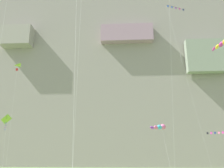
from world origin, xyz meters
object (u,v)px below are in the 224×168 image
(kite_banner_mid_right, at_px, (178,21))
(kite_diamond_near_cliff, at_px, (6,121))
(kite_windsock_mid_center, at_px, (160,127))
(kite_delta_far_right, at_px, (14,70))
(kite_banner_low_center, at_px, (217,135))
(kite_windsock_upper_left, at_px, (222,44))

(kite_banner_mid_right, distance_m, kite_diamond_near_cliff, 39.77)
(kite_windsock_mid_center, bearing_deg, kite_diamond_near_cliff, -172.17)
(kite_delta_far_right, relative_size, kite_windsock_mid_center, 2.29)
(kite_banner_low_center, distance_m, kite_windsock_mid_center, 12.00)
(kite_windsock_upper_left, bearing_deg, kite_windsock_mid_center, 142.18)
(kite_delta_far_right, relative_size, kite_diamond_near_cliff, 1.98)
(kite_banner_low_center, xyz_separation_m, kite_diamond_near_cliff, (-38.71, -7.38, 2.14))
(kite_banner_low_center, bearing_deg, kite_diamond_near_cliff, -169.21)
(kite_banner_mid_right, bearing_deg, kite_windsock_upper_left, -63.76)
(kite_delta_far_right, xyz_separation_m, kite_windsock_mid_center, (28.55, 0.90, -11.54))
(kite_windsock_upper_left, distance_m, kite_banner_mid_right, 14.38)
(kite_banner_mid_right, relative_size, kite_diamond_near_cliff, 3.47)
(kite_delta_far_right, height_order, kite_diamond_near_cliff, kite_delta_far_right)
(kite_banner_mid_right, height_order, kite_diamond_near_cliff, kite_banner_mid_right)
(kite_banner_mid_right, xyz_separation_m, kite_windsock_mid_center, (-5.37, -1.47, -22.92))
(kite_diamond_near_cliff, bearing_deg, kite_windsock_mid_center, 7.83)
(kite_delta_far_right, xyz_separation_m, kite_banner_low_center, (39.93, 4.52, -12.78))
(kite_windsock_upper_left, bearing_deg, kite_diamond_near_cliff, 174.00)
(kite_delta_far_right, height_order, kite_windsock_upper_left, kite_windsock_upper_left)
(kite_windsock_upper_left, xyz_separation_m, kite_windsock_mid_center, (-9.88, 7.67, -12.77))
(kite_windsock_upper_left, xyz_separation_m, kite_banner_mid_right, (-4.50, 9.14, 10.15))
(kite_windsock_upper_left, height_order, kite_diamond_near_cliff, kite_windsock_upper_left)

